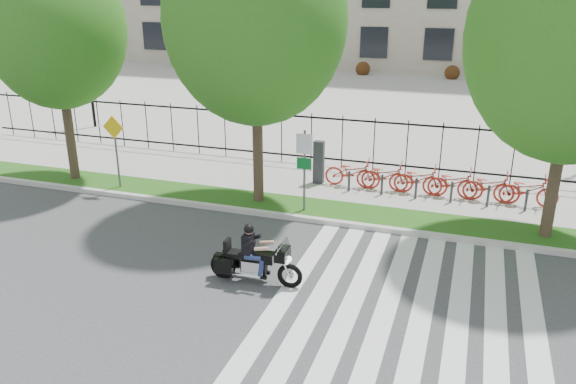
% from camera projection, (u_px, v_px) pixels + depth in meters
% --- Properties ---
extents(ground, '(120.00, 120.00, 0.00)m').
position_uv_depth(ground, '(202.00, 277.00, 13.53)').
color(ground, '#3B3C3E').
rests_on(ground, ground).
extents(curb, '(60.00, 0.20, 0.15)m').
position_uv_depth(curb, '(263.00, 213.00, 17.15)').
color(curb, beige).
rests_on(curb, ground).
extents(grass_verge, '(60.00, 1.50, 0.15)m').
position_uv_depth(grass_verge, '(273.00, 204.00, 17.91)').
color(grass_verge, '#1F5114').
rests_on(grass_verge, ground).
extents(sidewalk, '(60.00, 3.50, 0.15)m').
position_uv_depth(sidewalk, '(297.00, 180.00, 20.13)').
color(sidewalk, '#AFACA4').
rests_on(sidewalk, ground).
extents(plaza, '(80.00, 34.00, 0.10)m').
position_uv_depth(plaza, '(382.00, 97.00, 35.75)').
color(plaza, '#AFACA4').
rests_on(plaza, ground).
extents(crosswalk_stripes, '(5.70, 8.00, 0.01)m').
position_uv_depth(crosswalk_stripes, '(404.00, 312.00, 12.06)').
color(crosswalk_stripes, silver).
rests_on(crosswalk_stripes, ground).
extents(iron_fence, '(30.00, 0.06, 2.00)m').
position_uv_depth(iron_fence, '(311.00, 139.00, 21.32)').
color(iron_fence, black).
rests_on(iron_fence, sidewalk).
extents(lamp_post_left, '(1.06, 0.70, 4.25)m').
position_uv_depth(lamp_post_left, '(88.00, 63.00, 26.74)').
color(lamp_post_left, black).
rests_on(lamp_post_left, ground).
extents(street_tree_0, '(4.60, 4.60, 7.80)m').
position_uv_depth(street_tree_0, '(55.00, 29.00, 18.42)').
color(street_tree_0, '#3B2920').
rests_on(street_tree_0, grass_verge).
extents(street_tree_1, '(5.35, 5.35, 8.64)m').
position_uv_depth(street_tree_1, '(255.00, 20.00, 16.13)').
color(street_tree_1, '#3B2920').
rests_on(street_tree_1, grass_verge).
extents(bike_share_station, '(7.83, 0.87, 1.50)m').
position_uv_depth(bike_share_station, '(433.00, 181.00, 18.27)').
color(bike_share_station, '#2D2D33').
rests_on(bike_share_station, sidewalk).
extents(sign_pole_regulatory, '(0.50, 0.09, 2.50)m').
position_uv_depth(sign_pole_regulatory, '(304.00, 160.00, 16.66)').
color(sign_pole_regulatory, '#59595B').
rests_on(sign_pole_regulatory, grass_verge).
extents(sign_pole_warning, '(0.78, 0.09, 2.49)m').
position_uv_depth(sign_pole_warning, '(115.00, 142.00, 18.66)').
color(sign_pole_warning, '#59595B').
rests_on(sign_pole_warning, grass_verge).
extents(motorcycle_rider, '(2.30, 0.68, 1.77)m').
position_uv_depth(motorcycle_rider, '(255.00, 260.00, 13.10)').
color(motorcycle_rider, black).
rests_on(motorcycle_rider, ground).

